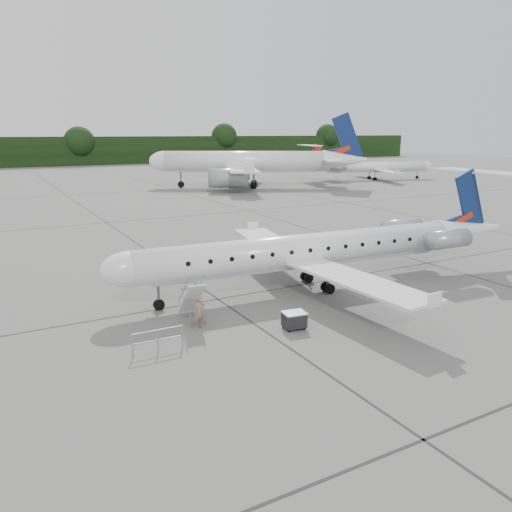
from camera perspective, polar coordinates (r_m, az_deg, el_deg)
ground at (r=28.24m, az=9.94°, el=-5.36°), size 320.00×320.00×0.00m
treeline at (r=151.69m, az=-22.84°, el=10.94°), size 260.00×4.00×8.00m
main_regional_jet at (r=29.60m, az=5.59°, el=2.48°), size 27.69×20.87×6.76m
airstair at (r=25.37m, az=-7.37°, el=-4.97°), size 1.01×2.22×2.12m
passenger at (r=24.34m, az=-6.48°, el=-6.37°), size 0.64×0.45×1.65m
safety_railing at (r=22.19m, az=-11.16°, el=-9.52°), size 2.20×0.14×1.00m
baggage_cart at (r=24.30m, az=4.39°, el=-7.30°), size 1.14×0.98×0.89m
bg_narrowbody at (r=85.79m, az=-1.42°, el=11.90°), size 41.82×38.10×12.27m
bg_regional_right at (r=103.21m, az=13.71°, el=10.40°), size 30.89×25.77×6.99m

